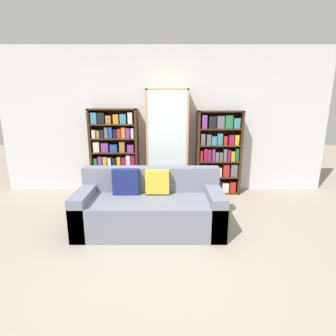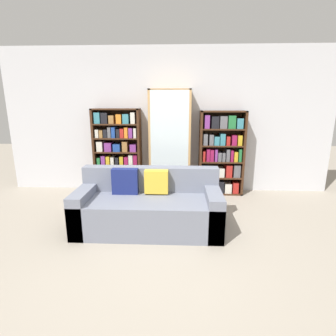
% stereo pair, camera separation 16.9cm
% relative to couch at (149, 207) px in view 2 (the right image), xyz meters
% --- Properties ---
extents(ground_plane, '(16.00, 16.00, 0.00)m').
position_rel_couch_xyz_m(ground_plane, '(0.18, -0.61, -0.30)').
color(ground_plane, gray).
extents(wall_back, '(6.21, 0.06, 2.70)m').
position_rel_couch_xyz_m(wall_back, '(0.18, 1.72, 1.05)').
color(wall_back, silver).
rests_on(wall_back, ground).
extents(couch, '(1.94, 0.84, 0.81)m').
position_rel_couch_xyz_m(couch, '(0.00, 0.00, 0.00)').
color(couch, slate).
rests_on(couch, ground).
extents(bookshelf_left, '(0.88, 0.32, 1.59)m').
position_rel_couch_xyz_m(bookshelf_left, '(-0.75, 1.51, 0.49)').
color(bookshelf_left, '#3D2314').
rests_on(bookshelf_left, ground).
extents(display_cabinet, '(0.76, 0.36, 1.93)m').
position_rel_couch_xyz_m(display_cabinet, '(0.23, 1.49, 0.67)').
color(display_cabinet, tan).
rests_on(display_cabinet, ground).
extents(bookshelf_right, '(0.82, 0.32, 1.55)m').
position_rel_couch_xyz_m(bookshelf_right, '(1.20, 1.51, 0.46)').
color(bookshelf_right, '#3D2314').
rests_on(bookshelf_right, ground).
extents(wine_bottle, '(0.07, 0.07, 0.35)m').
position_rel_couch_xyz_m(wine_bottle, '(0.84, 0.81, -0.15)').
color(wine_bottle, '#192333').
rests_on(wine_bottle, ground).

